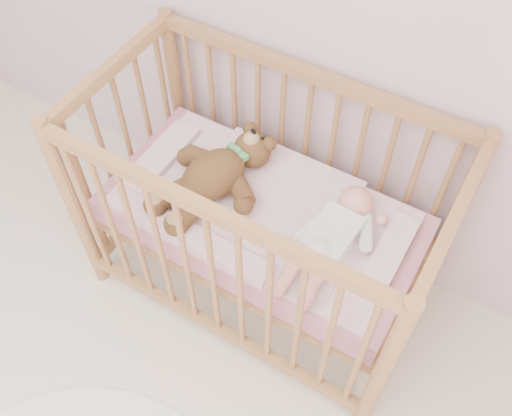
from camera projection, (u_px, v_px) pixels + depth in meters
The scene contains 5 objects.
crib at pixel (262, 218), 2.23m from camera, with size 1.36×0.76×1.00m, color tan, non-canonical shape.
mattress at pixel (262, 220), 2.25m from camera, with size 1.22×0.62×0.13m, color #CF818D.
blanket at pixel (263, 208), 2.19m from camera, with size 1.10×0.58×0.06m, color pink, non-canonical shape.
baby at pixel (333, 234), 2.02m from camera, with size 0.28×0.57×0.14m, color white, non-canonical shape.
teddy_bear at pixel (213, 177), 2.17m from camera, with size 0.42×0.60×0.17m, color brown, non-canonical shape.
Camera 1 is at (0.87, 0.46, 2.31)m, focal length 40.00 mm.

